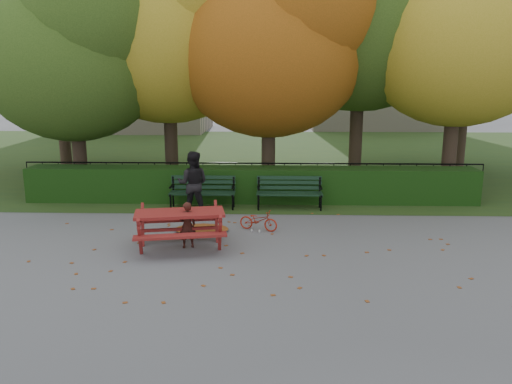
{
  "coord_description": "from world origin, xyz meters",
  "views": [
    {
      "loc": [
        0.59,
        -9.74,
        3.46
      ],
      "look_at": [
        0.25,
        1.26,
        1.0
      ],
      "focal_mm": 35.0,
      "sensor_mm": 36.0,
      "label": 1
    }
  ],
  "objects_px": {
    "picnic_table": "(180,220)",
    "tree_g": "(482,28)",
    "tree_d": "(375,0)",
    "tree_f": "(61,18)",
    "bicycle": "(258,220)",
    "tree_b": "(176,18)",
    "adult": "(193,184)",
    "tree_c": "(280,34)",
    "child": "(187,225)",
    "bench_right": "(289,190)",
    "bench_left": "(203,189)",
    "tree_a": "(79,44)",
    "tree_e": "(474,24)"
  },
  "relations": [
    {
      "from": "tree_e",
      "to": "adult",
      "type": "height_order",
      "value": "tree_e"
    },
    {
      "from": "tree_a",
      "to": "adult",
      "type": "bearing_deg",
      "value": -35.55
    },
    {
      "from": "tree_b",
      "to": "adult",
      "type": "relative_size",
      "value": 5.18
    },
    {
      "from": "tree_b",
      "to": "tree_c",
      "type": "height_order",
      "value": "tree_b"
    },
    {
      "from": "tree_e",
      "to": "bicycle",
      "type": "relative_size",
      "value": 8.73
    },
    {
      "from": "tree_e",
      "to": "tree_g",
      "type": "height_order",
      "value": "tree_g"
    },
    {
      "from": "picnic_table",
      "to": "bicycle",
      "type": "bearing_deg",
      "value": 28.42
    },
    {
      "from": "bicycle",
      "to": "tree_a",
      "type": "bearing_deg",
      "value": 73.25
    },
    {
      "from": "bench_right",
      "to": "bench_left",
      "type": "bearing_deg",
      "value": 180.0
    },
    {
      "from": "picnic_table",
      "to": "tree_b",
      "type": "bearing_deg",
      "value": 89.14
    },
    {
      "from": "tree_d",
      "to": "tree_f",
      "type": "xyz_separation_m",
      "value": [
        -11.01,
        2.01,
        -0.29
      ]
    },
    {
      "from": "bicycle",
      "to": "picnic_table",
      "type": "bearing_deg",
      "value": 148.45
    },
    {
      "from": "child",
      "to": "bicycle",
      "type": "relative_size",
      "value": 1.06
    },
    {
      "from": "tree_b",
      "to": "tree_c",
      "type": "bearing_deg",
      "value": -13.45
    },
    {
      "from": "bench_left",
      "to": "bench_right",
      "type": "relative_size",
      "value": 1.0
    },
    {
      "from": "tree_a",
      "to": "adult",
      "type": "height_order",
      "value": "tree_a"
    },
    {
      "from": "tree_e",
      "to": "bench_left",
      "type": "distance_m",
      "value": 9.29
    },
    {
      "from": "tree_d",
      "to": "picnic_table",
      "type": "height_order",
      "value": "tree_d"
    },
    {
      "from": "bench_right",
      "to": "picnic_table",
      "type": "height_order",
      "value": "bench_right"
    },
    {
      "from": "tree_d",
      "to": "tree_f",
      "type": "bearing_deg",
      "value": 169.67
    },
    {
      "from": "adult",
      "to": "bicycle",
      "type": "bearing_deg",
      "value": 145.78
    },
    {
      "from": "bicycle",
      "to": "tree_g",
      "type": "bearing_deg",
      "value": -25.19
    },
    {
      "from": "tree_c",
      "to": "tree_g",
      "type": "relative_size",
      "value": 0.94
    },
    {
      "from": "bench_right",
      "to": "adult",
      "type": "bearing_deg",
      "value": -162.51
    },
    {
      "from": "tree_a",
      "to": "bench_left",
      "type": "distance_m",
      "value": 5.89
    },
    {
      "from": "tree_b",
      "to": "adult",
      "type": "height_order",
      "value": "tree_b"
    },
    {
      "from": "tree_c",
      "to": "tree_f",
      "type": "distance_m",
      "value": 8.66
    },
    {
      "from": "tree_d",
      "to": "tree_e",
      "type": "distance_m",
      "value": 3.15
    },
    {
      "from": "tree_e",
      "to": "child",
      "type": "bearing_deg",
      "value": -144.57
    },
    {
      "from": "bicycle",
      "to": "bench_left",
      "type": "bearing_deg",
      "value": 56.37
    },
    {
      "from": "bench_right",
      "to": "picnic_table",
      "type": "relative_size",
      "value": 0.86
    },
    {
      "from": "tree_d",
      "to": "child",
      "type": "height_order",
      "value": "tree_d"
    },
    {
      "from": "tree_g",
      "to": "bicycle",
      "type": "bearing_deg",
      "value": -134.49
    },
    {
      "from": "tree_b",
      "to": "tree_e",
      "type": "relative_size",
      "value": 1.08
    },
    {
      "from": "bench_left",
      "to": "picnic_table",
      "type": "xyz_separation_m",
      "value": [
        -0.02,
        -3.43,
        0.09
      ]
    },
    {
      "from": "tree_f",
      "to": "child",
      "type": "xyz_separation_m",
      "value": [
        5.96,
        -8.94,
        -5.2
      ]
    },
    {
      "from": "tree_c",
      "to": "adult",
      "type": "distance_m",
      "value": 5.51
    },
    {
      "from": "tree_c",
      "to": "tree_d",
      "type": "height_order",
      "value": "tree_d"
    },
    {
      "from": "child",
      "to": "tree_e",
      "type": "bearing_deg",
      "value": -164.2
    },
    {
      "from": "tree_f",
      "to": "bench_right",
      "type": "xyz_separation_m",
      "value": [
        8.23,
        -5.54,
        -5.17
      ]
    },
    {
      "from": "tree_d",
      "to": "tree_g",
      "type": "xyz_separation_m",
      "value": [
        4.46,
        2.53,
        -0.61
      ]
    },
    {
      "from": "picnic_table",
      "to": "tree_g",
      "type": "bearing_deg",
      "value": 33.8
    },
    {
      "from": "tree_g",
      "to": "tree_f",
      "type": "bearing_deg",
      "value": -178.06
    },
    {
      "from": "tree_b",
      "to": "bench_right",
      "type": "distance_m",
      "value": 6.76
    },
    {
      "from": "tree_g",
      "to": "bench_right",
      "type": "height_order",
      "value": "tree_g"
    },
    {
      "from": "tree_f",
      "to": "picnic_table",
      "type": "distance_m",
      "value": 11.84
    },
    {
      "from": "tree_a",
      "to": "child",
      "type": "distance_m",
      "value": 7.76
    },
    {
      "from": "tree_d",
      "to": "bicycle",
      "type": "relative_size",
      "value": 10.25
    },
    {
      "from": "bench_right",
      "to": "picnic_table",
      "type": "xyz_separation_m",
      "value": [
        -2.42,
        -3.43,
        0.09
      ]
    },
    {
      "from": "tree_a",
      "to": "tree_f",
      "type": "bearing_deg",
      "value": 117.98
    }
  ]
}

